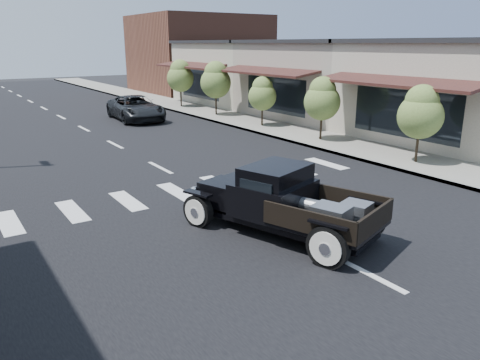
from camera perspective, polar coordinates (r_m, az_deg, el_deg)
ground at (r=11.97m, az=4.31°, el=-5.74°), size 120.00×120.00×0.00m
road at (r=25.09m, az=-17.25°, el=5.31°), size 14.00×80.00×0.02m
road_markings at (r=20.43m, az=-13.15°, el=3.20°), size 12.00×60.00×0.06m
sidewalk_right at (r=28.60m, az=-0.67°, el=7.45°), size 3.00×80.00×0.15m
storefront_near at (r=25.39m, az=26.50°, el=9.59°), size 10.00×9.00×4.50m
storefront_mid at (r=30.90m, az=11.81°, el=11.83°), size 10.00×9.00×4.50m
storefront_far at (r=37.77m, az=1.88°, el=12.92°), size 10.00×9.00×4.50m
far_building_right at (r=46.46m, az=-5.00°, el=15.04°), size 11.00×10.00×7.00m
small_tree_a at (r=18.80m, az=21.02°, el=6.25°), size 1.68×1.68×2.80m
small_tree_b at (r=22.22m, az=9.93°, el=8.48°), size 1.68×1.68×2.79m
small_tree_c at (r=25.79m, az=2.73°, el=9.48°), size 1.53×1.53×2.54m
small_tree_d at (r=29.84m, az=-2.97°, el=11.02°), size 1.91×1.91×3.18m
small_tree_e at (r=34.13m, az=-7.26°, el=11.55°), size 1.89×1.89×3.15m
hotrod_pickup at (r=11.28m, az=5.26°, el=-2.47°), size 3.81×5.47×1.73m
second_car at (r=29.15m, az=-12.59°, el=8.53°), size 2.80×5.40×1.46m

